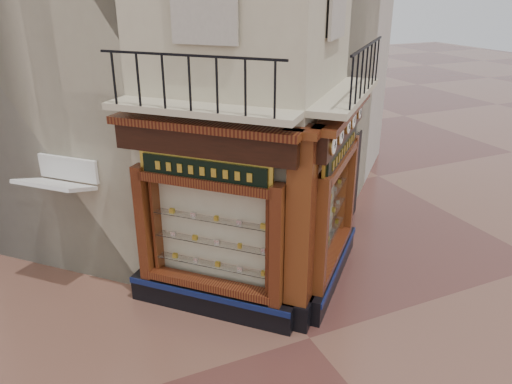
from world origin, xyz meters
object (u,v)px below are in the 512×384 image
signboard_right (341,150)px  clock_a (333,145)px  clock_c (348,126)px  clock_e (359,112)px  awning (71,286)px  clock_d (353,119)px  clock_b (340,135)px  signboard_left (204,170)px  corner_pilaster (300,235)px

signboard_right → clock_a: bearing=-175.5°
clock_c → clock_e: (0.89, 0.89, 0.00)m
awning → signboard_right: signboard_right is taller
awning → clock_d: bearing=-153.5°
clock_b → clock_d: (0.90, 0.90, 0.00)m
clock_a → clock_b: size_ratio=1.08×
clock_a → signboard_left: size_ratio=0.20×
signboard_right → clock_e: bearing=-5.4°
clock_b → awning: 6.74m
clock_c → clock_b: bearing=-180.0°
signboard_right → awning: bearing=112.7°
signboard_left → awning: bearing=3.2°
corner_pilaster → signboard_left: bearing=100.2°
corner_pilaster → signboard_left: 2.12m
clock_a → clock_d: clock_d is taller
clock_a → clock_c: size_ratio=1.19×
clock_d → clock_e: bearing=-0.0°
corner_pilaster → clock_c: (1.48, 0.87, 1.67)m
clock_b → signboard_left: clock_b is taller
corner_pilaster → clock_b: corner_pilaster is taller
corner_pilaster → clock_d: size_ratio=9.89×
clock_a → clock_b: (0.43, 0.43, 0.00)m
clock_b → signboard_right: (0.47, 0.63, -0.52)m
signboard_left → clock_c: bearing=-137.8°
clock_a → clock_d: (1.33, 1.33, 0.00)m
awning → signboard_left: signboard_left is taller
clock_b → clock_e: clock_b is taller
clock_e → awning: clock_e is taller
clock_c → signboard_right: (-0.02, 0.14, -0.52)m
clock_c → awning: clock_c is taller
clock_b → signboard_left: 2.58m
clock_a → clock_c: clock_a is taller
clock_a → clock_e: bearing=-0.0°
clock_e → signboard_right: clock_e is taller
awning → clock_a: bearing=-171.1°
corner_pilaster → clock_c: 2.40m
clock_d → signboard_right: clock_d is taller
clock_a → awning: bearing=98.9°
clock_d → awning: (-5.82, 1.95, -3.62)m
clock_c → awning: bearing=111.5°
clock_c → signboard_left: (-2.94, 0.14, -0.52)m
signboard_left → signboard_right: (2.92, -0.00, -0.00)m
clock_b → signboard_left: size_ratio=0.19×
clock_c → signboard_right: bearing=51.1°
signboard_right → signboard_left: bearing=135.0°
clock_c → clock_d: 0.58m
signboard_left → signboard_right: 2.92m
clock_a → clock_d: bearing=0.0°
corner_pilaster → clock_c: corner_pilaster is taller
clock_b → awning: (-4.92, 2.84, -3.62)m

